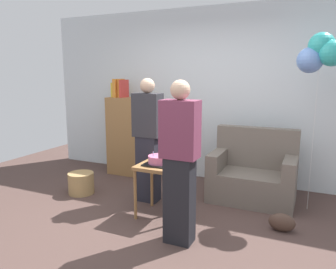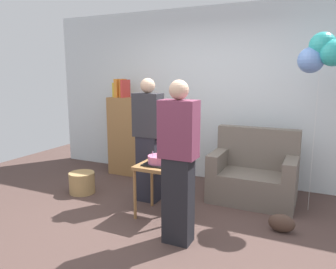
% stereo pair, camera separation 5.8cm
% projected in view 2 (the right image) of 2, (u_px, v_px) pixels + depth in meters
% --- Properties ---
extents(ground_plane, '(8.00, 8.00, 0.00)m').
position_uv_depth(ground_plane, '(158.00, 231.00, 3.53)').
color(ground_plane, '#4C3833').
extents(wall_back, '(6.00, 0.10, 2.70)m').
position_uv_depth(wall_back, '(217.00, 95.00, 5.11)').
color(wall_back, silver).
rests_on(wall_back, ground_plane).
extents(couch, '(1.10, 0.70, 0.96)m').
position_uv_depth(couch, '(254.00, 175.00, 4.37)').
color(couch, '#6B6056').
rests_on(couch, ground_plane).
extents(bookshelf, '(0.80, 0.36, 1.60)m').
position_uv_depth(bookshelf, '(133.00, 135.00, 5.46)').
color(bookshelf, olive).
rests_on(bookshelf, ground_plane).
extents(side_table, '(0.48, 0.48, 0.63)m').
position_uv_depth(side_table, '(159.00, 172.00, 3.84)').
color(side_table, olive).
rests_on(side_table, ground_plane).
extents(birthday_cake, '(0.32, 0.32, 0.17)m').
position_uv_depth(birthday_cake, '(159.00, 160.00, 3.82)').
color(birthday_cake, black).
rests_on(birthday_cake, side_table).
extents(person_blowing_candles, '(0.36, 0.22, 1.63)m').
position_uv_depth(person_blowing_candles, '(148.00, 140.00, 4.26)').
color(person_blowing_candles, '#23232D').
rests_on(person_blowing_candles, ground_plane).
extents(person_holding_cake, '(0.36, 0.22, 1.63)m').
position_uv_depth(person_holding_cake, '(178.00, 162.00, 3.17)').
color(person_holding_cake, black).
rests_on(person_holding_cake, ground_plane).
extents(wicker_basket, '(0.36, 0.36, 0.30)m').
position_uv_depth(wicker_basket, '(82.00, 183.00, 4.65)').
color(wicker_basket, '#A88451').
rests_on(wicker_basket, ground_plane).
extents(handbag, '(0.28, 0.14, 0.20)m').
position_uv_depth(handbag, '(282.00, 223.00, 3.50)').
color(handbag, '#473328').
rests_on(handbag, ground_plane).
extents(balloon_bunch, '(0.53, 0.37, 2.16)m').
position_uv_depth(balloon_bunch, '(322.00, 53.00, 3.72)').
color(balloon_bunch, silver).
rests_on(balloon_bunch, ground_plane).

